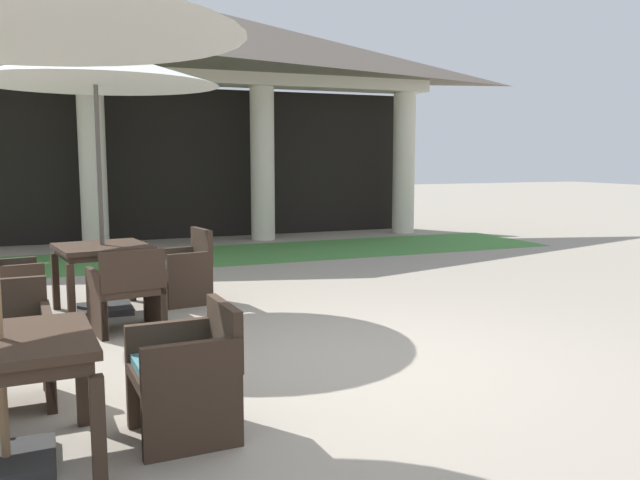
% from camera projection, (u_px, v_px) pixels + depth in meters
% --- Properties ---
extents(ground_plane, '(60.00, 60.00, 0.00)m').
position_uv_depth(ground_plane, '(371.00, 363.00, 5.40)').
color(ground_plane, '#9E9384').
extents(background_pavilion, '(10.85, 2.97, 4.50)m').
position_uv_depth(background_pavilion, '(178.00, 59.00, 12.47)').
color(background_pavilion, beige).
rests_on(background_pavilion, ground).
extents(lawn_strip, '(12.65, 2.38, 0.01)m').
position_uv_depth(lawn_strip, '(204.00, 256.00, 11.18)').
color(lawn_strip, '#47843D').
rests_on(lawn_strip, ground).
extents(patio_table_near_foreground, '(1.04, 1.04, 0.73)m').
position_uv_depth(patio_table_near_foreground, '(103.00, 254.00, 7.08)').
color(patio_table_near_foreground, '#38281E').
rests_on(patio_table_near_foreground, ground).
extents(patio_umbrella_near_foreground, '(2.54, 2.54, 2.85)m').
position_uv_depth(patio_umbrella_near_foreground, '(95.00, 68.00, 6.84)').
color(patio_umbrella_near_foreground, '#2D2D2D').
rests_on(patio_umbrella_near_foreground, ground).
extents(patio_chair_near_foreground_east, '(0.61, 0.63, 0.85)m').
position_uv_depth(patio_chair_near_foreground_east, '(185.00, 269.00, 7.58)').
color(patio_chair_near_foreground_east, '#38281E').
rests_on(patio_chair_near_foreground_east, ground).
extents(patio_chair_near_foreground_west, '(0.60, 0.63, 0.85)m').
position_uv_depth(patio_chair_near_foreground_west, '(10.00, 284.00, 6.63)').
color(patio_chair_near_foreground_west, '#38281E').
rests_on(patio_chair_near_foreground_west, ground).
extents(patio_chair_near_foreground_south, '(0.71, 0.67, 0.81)m').
position_uv_depth(patio_chair_near_foreground_south, '(127.00, 291.00, 6.33)').
color(patio_chair_near_foreground_south, '#38281E').
rests_on(patio_chair_near_foreground_south, ground).
extents(patio_table_mid_left, '(0.98, 0.98, 0.72)m').
position_uv_depth(patio_table_mid_left, '(0.00, 357.00, 3.51)').
color(patio_table_mid_left, '#38281E').
rests_on(patio_table_mid_left, ground).
extents(patio_chair_mid_left_east, '(0.61, 0.61, 0.80)m').
position_uv_depth(patio_chair_mid_left_east, '(188.00, 373.00, 3.95)').
color(patio_chair_mid_left_east, '#38281E').
rests_on(patio_chair_mid_left_east, ground).
extents(patio_chair_mid_left_north, '(0.63, 0.58, 0.83)m').
position_uv_depth(patio_chair_mid_left_north, '(4.00, 348.00, 4.44)').
color(patio_chair_mid_left_north, '#38281E').
rests_on(patio_chair_mid_left_north, ground).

